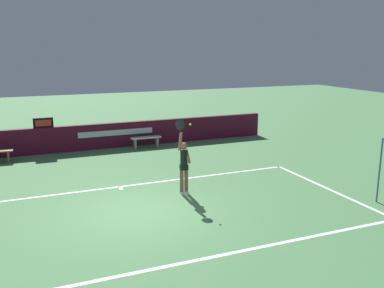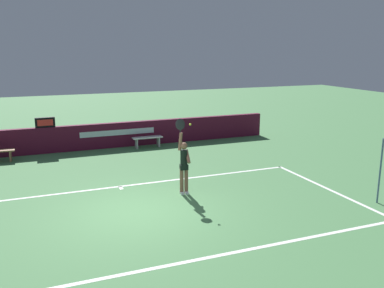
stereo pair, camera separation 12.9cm
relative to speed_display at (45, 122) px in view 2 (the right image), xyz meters
name	(u,v)px [view 2 (the right image)]	position (x,y,z in m)	size (l,w,h in m)	color
ground_plane	(138,211)	(1.89, -7.64, -1.30)	(60.00, 60.00, 0.00)	#497E4A
court_lines	(141,217)	(1.89, -8.03, -1.30)	(12.11, 5.39, 0.00)	white
back_wall	(93,137)	(1.89, 0.00, -0.75)	(16.48, 0.26, 1.10)	#4D1027
speed_display	(45,122)	(0.00, 0.00, 0.00)	(0.79, 0.16, 0.41)	black
tennis_player	(184,163)	(3.56, -6.77, -0.35)	(0.43, 0.44, 2.31)	brown
tennis_ball	(190,124)	(3.65, -7.07, 0.87)	(0.07, 0.07, 0.07)	#D0D932
courtside_bench_near	(147,140)	(4.18, -0.59, -0.95)	(1.32, 0.36, 0.48)	#B1B0B0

